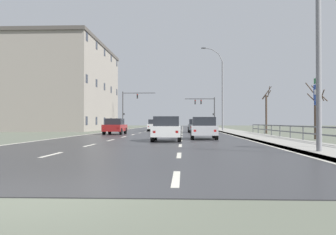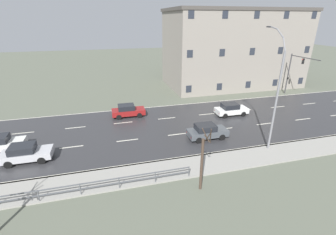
{
  "view_description": "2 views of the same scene",
  "coord_description": "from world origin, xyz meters",
  "px_view_note": "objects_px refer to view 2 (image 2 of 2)",
  "views": [
    {
      "loc": [
        2.49,
        -5.7,
        1.21
      ],
      "look_at": [
        0.15,
        49.74,
        1.93
      ],
      "focal_mm": 38.85,
      "sensor_mm": 36.0,
      "label": 1
    },
    {
      "loc": [
        24.69,
        27.3,
        11.56
      ],
      "look_at": [
        0.0,
        33.93,
        1.1
      ],
      "focal_mm": 25.89,
      "sensor_mm": 36.0,
      "label": 2
    }
  ],
  "objects_px": {
    "car_distant": "(128,111)",
    "car_near_left": "(231,109)",
    "traffic_signal_left": "(294,69)",
    "brick_building": "(233,48)",
    "street_lamp_midground": "(276,95)",
    "car_far_left": "(207,131)",
    "car_near_right": "(26,153)"
  },
  "relations": [
    {
      "from": "car_near_right",
      "to": "car_far_left",
      "type": "bearing_deg",
      "value": 90.62
    },
    {
      "from": "car_distant",
      "to": "car_near_left",
      "type": "distance_m",
      "value": 13.16
    },
    {
      "from": "car_far_left",
      "to": "brick_building",
      "type": "bearing_deg",
      "value": 145.65
    },
    {
      "from": "traffic_signal_left",
      "to": "car_far_left",
      "type": "distance_m",
      "value": 22.33
    },
    {
      "from": "street_lamp_midground",
      "to": "traffic_signal_left",
      "type": "bearing_deg",
      "value": 134.6
    },
    {
      "from": "street_lamp_midground",
      "to": "car_near_right",
      "type": "relative_size",
      "value": 2.67
    },
    {
      "from": "car_near_right",
      "to": "car_near_left",
      "type": "height_order",
      "value": "same"
    },
    {
      "from": "street_lamp_midground",
      "to": "car_near_right",
      "type": "distance_m",
      "value": 22.37
    },
    {
      "from": "car_distant",
      "to": "car_near_left",
      "type": "height_order",
      "value": "same"
    },
    {
      "from": "car_distant",
      "to": "car_near_left",
      "type": "bearing_deg",
      "value": 77.73
    },
    {
      "from": "car_near_left",
      "to": "brick_building",
      "type": "bearing_deg",
      "value": 152.61
    },
    {
      "from": "street_lamp_midground",
      "to": "traffic_signal_left",
      "type": "height_order",
      "value": "street_lamp_midground"
    },
    {
      "from": "car_near_right",
      "to": "car_near_left",
      "type": "relative_size",
      "value": 1.0
    },
    {
      "from": "traffic_signal_left",
      "to": "car_far_left",
      "type": "bearing_deg",
      "value": -60.58
    },
    {
      "from": "car_distant",
      "to": "car_near_right",
      "type": "bearing_deg",
      "value": -49.11
    },
    {
      "from": "traffic_signal_left",
      "to": "car_near_right",
      "type": "height_order",
      "value": "traffic_signal_left"
    },
    {
      "from": "street_lamp_midground",
      "to": "car_near_left",
      "type": "height_order",
      "value": "street_lamp_midground"
    },
    {
      "from": "car_far_left",
      "to": "car_near_left",
      "type": "distance_m",
      "value": 7.69
    },
    {
      "from": "street_lamp_midground",
      "to": "car_far_left",
      "type": "distance_m",
      "value": 7.41
    },
    {
      "from": "car_near_left",
      "to": "brick_building",
      "type": "xyz_separation_m",
      "value": [
        -14.59,
        7.7,
        5.81
      ]
    },
    {
      "from": "traffic_signal_left",
      "to": "car_distant",
      "type": "height_order",
      "value": "traffic_signal_left"
    },
    {
      "from": "street_lamp_midground",
      "to": "brick_building",
      "type": "height_order",
      "value": "brick_building"
    },
    {
      "from": "car_distant",
      "to": "car_far_left",
      "type": "xyz_separation_m",
      "value": [
        8.21,
        7.2,
        0.0
      ]
    },
    {
      "from": "street_lamp_midground",
      "to": "traffic_signal_left",
      "type": "relative_size",
      "value": 1.7
    },
    {
      "from": "car_distant",
      "to": "car_far_left",
      "type": "distance_m",
      "value": 10.92
    },
    {
      "from": "street_lamp_midground",
      "to": "car_far_left",
      "type": "height_order",
      "value": "street_lamp_midground"
    },
    {
      "from": "traffic_signal_left",
      "to": "brick_building",
      "type": "distance_m",
      "value": 11.01
    },
    {
      "from": "street_lamp_midground",
      "to": "car_near_left",
      "type": "distance_m",
      "value": 9.85
    },
    {
      "from": "brick_building",
      "to": "car_distant",
      "type": "bearing_deg",
      "value": -60.45
    },
    {
      "from": "car_near_right",
      "to": "car_near_left",
      "type": "distance_m",
      "value": 23.1
    },
    {
      "from": "traffic_signal_left",
      "to": "car_distant",
      "type": "xyz_separation_m",
      "value": [
        2.63,
        -26.42,
        -3.48
      ]
    },
    {
      "from": "car_near_right",
      "to": "brick_building",
      "type": "distance_m",
      "value": 36.59
    }
  ]
}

